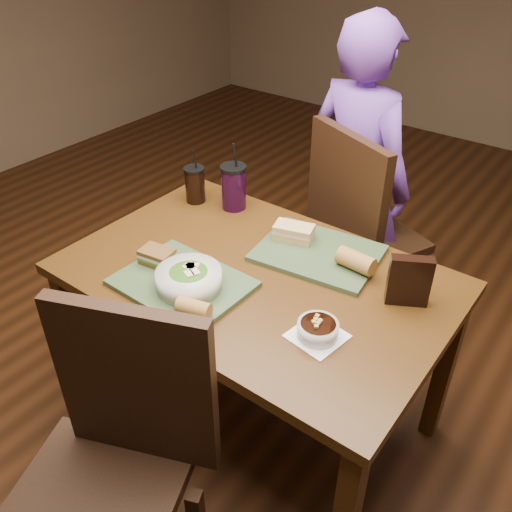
# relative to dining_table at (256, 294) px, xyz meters

# --- Properties ---
(ground) EXTENTS (6.00, 6.00, 0.00)m
(ground) POSITION_rel_dining_table_xyz_m (0.00, 0.00, -0.66)
(ground) COLOR #381C0B
(ground) RESTS_ON ground
(dining_table) EXTENTS (1.30, 0.85, 0.75)m
(dining_table) POSITION_rel_dining_table_xyz_m (0.00, 0.00, 0.00)
(dining_table) COLOR #46290E
(dining_table) RESTS_ON ground
(chair_near) EXTENTS (0.58, 0.59, 1.02)m
(chair_near) POSITION_rel_dining_table_xyz_m (0.05, -0.71, -0.09)
(chair_near) COLOR black
(chair_near) RESTS_ON ground
(chair_far) EXTENTS (0.61, 0.63, 1.07)m
(chair_far) POSITION_rel_dining_table_xyz_m (0.02, 0.69, -0.06)
(chair_far) COLOR black
(chair_far) RESTS_ON ground
(diner) EXTENTS (0.59, 0.44, 1.46)m
(diner) POSITION_rel_dining_table_xyz_m (-0.07, 0.86, 0.07)
(diner) COLOR purple
(diner) RESTS_ON ground
(tray_near) EXTENTS (0.43, 0.33, 0.02)m
(tray_near) POSITION_rel_dining_table_xyz_m (-0.15, -0.20, 0.10)
(tray_near) COLOR #384C2C
(tray_near) RESTS_ON dining_table
(tray_far) EXTENTS (0.46, 0.37, 0.02)m
(tray_far) POSITION_rel_dining_table_xyz_m (0.11, 0.22, 0.10)
(tray_far) COLOR #384C2C
(tray_far) RESTS_ON dining_table
(salad_bowl) EXTENTS (0.21, 0.21, 0.07)m
(salad_bowl) POSITION_rel_dining_table_xyz_m (-0.11, -0.21, 0.14)
(salad_bowl) COLOR silver
(salad_bowl) RESTS_ON tray_near
(soup_bowl) EXTENTS (0.17, 0.17, 0.06)m
(soup_bowl) POSITION_rel_dining_table_xyz_m (0.33, -0.14, 0.12)
(soup_bowl) COLOR white
(soup_bowl) RESTS_ON dining_table
(sandwich_near) EXTENTS (0.12, 0.09, 0.05)m
(sandwich_near) POSITION_rel_dining_table_xyz_m (-0.29, -0.18, 0.14)
(sandwich_near) COLOR #593819
(sandwich_near) RESTS_ON tray_near
(sandwich_far) EXTENTS (0.16, 0.11, 0.06)m
(sandwich_far) POSITION_rel_dining_table_xyz_m (-0.00, 0.23, 0.14)
(sandwich_far) COLOR tan
(sandwich_far) RESTS_ON tray_far
(baguette_near) EXTENTS (0.11, 0.08, 0.05)m
(baguette_near) POSITION_rel_dining_table_xyz_m (-0.01, -0.30, 0.13)
(baguette_near) COLOR #AD7533
(baguette_near) RESTS_ON tray_near
(baguette_far) EXTENTS (0.13, 0.07, 0.06)m
(baguette_far) POSITION_rel_dining_table_xyz_m (0.27, 0.20, 0.14)
(baguette_far) COLOR #AD7533
(baguette_far) RESTS_ON tray_far
(cup_cola) EXTENTS (0.09, 0.09, 0.23)m
(cup_cola) POSITION_rel_dining_table_xyz_m (-0.51, 0.26, 0.17)
(cup_cola) COLOR black
(cup_cola) RESTS_ON dining_table
(cup_berry) EXTENTS (0.11, 0.11, 0.28)m
(cup_berry) POSITION_rel_dining_table_xyz_m (-0.35, 0.31, 0.18)
(cup_berry) COLOR black
(cup_berry) RESTS_ON dining_table
(chip_bag) EXTENTS (0.13, 0.10, 0.17)m
(chip_bag) POSITION_rel_dining_table_xyz_m (0.47, 0.16, 0.18)
(chip_bag) COLOR black
(chip_bag) RESTS_ON dining_table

